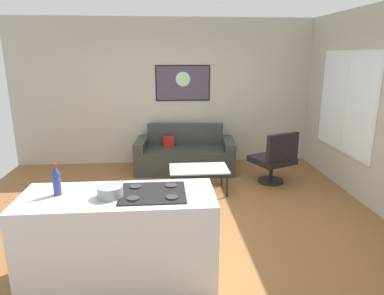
# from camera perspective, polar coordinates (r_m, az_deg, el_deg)

# --- Properties ---
(ground) EXTENTS (6.40, 6.40, 0.04)m
(ground) POSITION_cam_1_polar(r_m,az_deg,el_deg) (4.79, -0.75, -11.25)
(ground) COLOR brown
(back_wall) EXTENTS (6.40, 0.05, 2.80)m
(back_wall) POSITION_cam_1_polar(r_m,az_deg,el_deg) (6.75, -2.23, 9.16)
(back_wall) COLOR #B6B09F
(back_wall) RESTS_ON ground
(right_wall) EXTENTS (0.05, 6.40, 2.80)m
(right_wall) POSITION_cam_1_polar(r_m,az_deg,el_deg) (5.47, 27.71, 5.99)
(right_wall) COLOR #B3AD9B
(right_wall) RESTS_ON ground
(couch) EXTENTS (1.87, 0.99, 0.84)m
(couch) POSITION_cam_1_polar(r_m,az_deg,el_deg) (6.42, -1.18, -1.32)
(couch) COLOR #2E322E
(couch) RESTS_ON ground
(coffee_table) EXTENTS (0.91, 0.56, 0.40)m
(coffee_table) POSITION_cam_1_polar(r_m,az_deg,el_deg) (5.37, 1.14, -3.79)
(coffee_table) COLOR silver
(coffee_table) RESTS_ON ground
(armchair) EXTENTS (0.81, 0.79, 0.90)m
(armchair) POSITION_cam_1_polar(r_m,az_deg,el_deg) (5.86, 13.74, -1.79)
(armchair) COLOR black
(armchair) RESTS_ON ground
(kitchen_counter) EXTENTS (1.78, 0.71, 0.91)m
(kitchen_counter) POSITION_cam_1_polar(r_m,az_deg,el_deg) (3.41, -11.87, -14.54)
(kitchen_counter) COLOR silver
(kitchen_counter) RESTS_ON ground
(soda_bottle) EXTENTS (0.07, 0.07, 0.30)m
(soda_bottle) POSITION_cam_1_polar(r_m,az_deg,el_deg) (3.32, -21.74, -5.20)
(soda_bottle) COLOR navy
(soda_bottle) RESTS_ON kitchen_counter
(mixing_bowl) EXTENTS (0.23, 0.23, 0.10)m
(mixing_bowl) POSITION_cam_1_polar(r_m,az_deg,el_deg) (3.16, -13.54, -7.22)
(mixing_bowl) COLOR gray
(mixing_bowl) RESTS_ON kitchen_counter
(wall_painting) EXTENTS (1.06, 0.03, 0.68)m
(wall_painting) POSITION_cam_1_polar(r_m,az_deg,el_deg) (6.69, -1.54, 10.74)
(wall_painting) COLOR black
(window) EXTENTS (0.03, 1.67, 1.61)m
(window) POSITION_cam_1_polar(r_m,az_deg,el_deg) (5.97, 24.36, 6.87)
(window) COLOR silver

